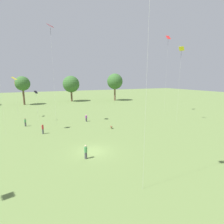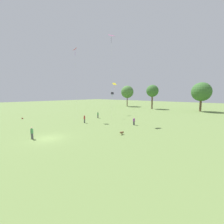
{
  "view_description": "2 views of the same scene",
  "coord_description": "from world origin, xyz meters",
  "px_view_note": "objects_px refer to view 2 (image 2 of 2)",
  "views": [
    {
      "loc": [
        -6.88,
        -21.26,
        9.7
      ],
      "look_at": [
        5.05,
        4.82,
        4.19
      ],
      "focal_mm": 28.0,
      "sensor_mm": 36.0,
      "label": 1
    },
    {
      "loc": [
        21.49,
        -9.62,
        6.55
      ],
      "look_at": [
        4.65,
        8.94,
        3.52
      ],
      "focal_mm": 24.0,
      "sensor_mm": 36.0,
      "label": 2
    }
  ],
  "objects_px": {
    "kite_9": "(112,94)",
    "dog_0": "(122,132)",
    "picnic_bag_0": "(22,118)",
    "person_3": "(32,133)",
    "person_4": "(98,115)",
    "kite_5": "(114,85)",
    "person_1": "(134,121)",
    "kite_0": "(75,53)",
    "kite_6": "(111,38)",
    "person_2": "(84,119)"
  },
  "relations": [
    {
      "from": "person_2",
      "to": "kite_0",
      "type": "height_order",
      "value": "kite_0"
    },
    {
      "from": "person_1",
      "to": "person_4",
      "type": "bearing_deg",
      "value": -164.97
    },
    {
      "from": "person_3",
      "to": "kite_5",
      "type": "height_order",
      "value": "kite_5"
    },
    {
      "from": "person_3",
      "to": "kite_9",
      "type": "relative_size",
      "value": 0.25
    },
    {
      "from": "kite_0",
      "to": "dog_0",
      "type": "bearing_deg",
      "value": 55.56
    },
    {
      "from": "dog_0",
      "to": "person_3",
      "type": "bearing_deg",
      "value": 57.13
    },
    {
      "from": "kite_0",
      "to": "kite_9",
      "type": "bearing_deg",
      "value": 123.35
    },
    {
      "from": "person_4",
      "to": "picnic_bag_0",
      "type": "height_order",
      "value": "person_4"
    },
    {
      "from": "person_2",
      "to": "dog_0",
      "type": "bearing_deg",
      "value": 20.52
    },
    {
      "from": "kite_6",
      "to": "picnic_bag_0",
      "type": "distance_m",
      "value": 30.36
    },
    {
      "from": "kite_9",
      "to": "picnic_bag_0",
      "type": "relative_size",
      "value": 18.73
    },
    {
      "from": "kite_0",
      "to": "dog_0",
      "type": "relative_size",
      "value": 24.13
    },
    {
      "from": "person_2",
      "to": "kite_9",
      "type": "bearing_deg",
      "value": 122.57
    },
    {
      "from": "kite_0",
      "to": "kite_6",
      "type": "bearing_deg",
      "value": 90.87
    },
    {
      "from": "person_1",
      "to": "person_3",
      "type": "bearing_deg",
      "value": -86.03
    },
    {
      "from": "kite_5",
      "to": "person_1",
      "type": "bearing_deg",
      "value": -62.04
    },
    {
      "from": "person_1",
      "to": "kite_0",
      "type": "distance_m",
      "value": 22.64
    },
    {
      "from": "person_4",
      "to": "kite_6",
      "type": "distance_m",
      "value": 19.23
    },
    {
      "from": "picnic_bag_0",
      "to": "kite_5",
      "type": "bearing_deg",
      "value": 63.4
    },
    {
      "from": "dog_0",
      "to": "picnic_bag_0",
      "type": "distance_m",
      "value": 29.53
    },
    {
      "from": "dog_0",
      "to": "picnic_bag_0",
      "type": "relative_size",
      "value": 1.99
    },
    {
      "from": "person_1",
      "to": "kite_6",
      "type": "height_order",
      "value": "kite_6"
    },
    {
      "from": "kite_9",
      "to": "dog_0",
      "type": "bearing_deg",
      "value": -45.0
    },
    {
      "from": "dog_0",
      "to": "picnic_bag_0",
      "type": "height_order",
      "value": "dog_0"
    },
    {
      "from": "kite_0",
      "to": "picnic_bag_0",
      "type": "relative_size",
      "value": 48.04
    },
    {
      "from": "person_3",
      "to": "kite_0",
      "type": "distance_m",
      "value": 23.98
    },
    {
      "from": "person_4",
      "to": "dog_0",
      "type": "xyz_separation_m",
      "value": [
        15.42,
        -8.93,
        -0.48
      ]
    },
    {
      "from": "kite_9",
      "to": "picnic_bag_0",
      "type": "distance_m",
      "value": 24.68
    },
    {
      "from": "person_4",
      "to": "picnic_bag_0",
      "type": "distance_m",
      "value": 19.87
    },
    {
      "from": "person_1",
      "to": "picnic_bag_0",
      "type": "distance_m",
      "value": 29.36
    },
    {
      "from": "person_3",
      "to": "kite_0",
      "type": "xyz_separation_m",
      "value": [
        -10.12,
        14.77,
        15.96
      ]
    },
    {
      "from": "person_3",
      "to": "person_4",
      "type": "xyz_separation_m",
      "value": [
        -7.16,
        19.53,
        -0.04
      ]
    },
    {
      "from": "person_4",
      "to": "kite_6",
      "type": "relative_size",
      "value": 0.08
    },
    {
      "from": "person_2",
      "to": "kite_5",
      "type": "bearing_deg",
      "value": 137.1
    },
    {
      "from": "person_1",
      "to": "kite_6",
      "type": "distance_m",
      "value": 19.47
    },
    {
      "from": "person_1",
      "to": "person_3",
      "type": "xyz_separation_m",
      "value": [
        -5.43,
        -18.34,
        0.1
      ]
    },
    {
      "from": "picnic_bag_0",
      "to": "person_4",
      "type": "bearing_deg",
      "value": 46.86
    },
    {
      "from": "person_1",
      "to": "person_3",
      "type": "height_order",
      "value": "person_3"
    },
    {
      "from": "kite_5",
      "to": "kite_6",
      "type": "height_order",
      "value": "kite_6"
    },
    {
      "from": "dog_0",
      "to": "kite_0",
      "type": "bearing_deg",
      "value": -7.72
    },
    {
      "from": "person_3",
      "to": "kite_0",
      "type": "bearing_deg",
      "value": 63.65
    },
    {
      "from": "person_3",
      "to": "picnic_bag_0",
      "type": "xyz_separation_m",
      "value": [
        -20.74,
        5.04,
        -0.72
      ]
    },
    {
      "from": "picnic_bag_0",
      "to": "kite_0",
      "type": "bearing_deg",
      "value": 42.46
    },
    {
      "from": "person_2",
      "to": "kite_9",
      "type": "xyz_separation_m",
      "value": [
        -0.44,
        9.93,
        5.58
      ]
    },
    {
      "from": "person_1",
      "to": "person_4",
      "type": "distance_m",
      "value": 12.65
    },
    {
      "from": "kite_9",
      "to": "dog_0",
      "type": "xyz_separation_m",
      "value": [
        12.88,
        -12.02,
        -6.13
      ]
    },
    {
      "from": "person_4",
      "to": "dog_0",
      "type": "bearing_deg",
      "value": 14.09
    },
    {
      "from": "kite_5",
      "to": "person_3",
      "type": "bearing_deg",
      "value": -99.45
    },
    {
      "from": "person_2",
      "to": "kite_6",
      "type": "distance_m",
      "value": 19.32
    },
    {
      "from": "person_4",
      "to": "kite_0",
      "type": "bearing_deg",
      "value": -77.66
    }
  ]
}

